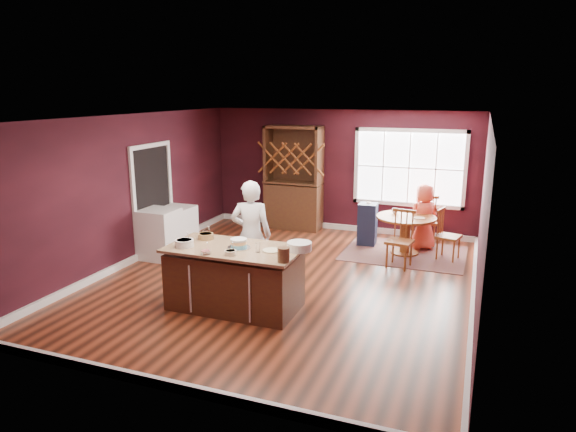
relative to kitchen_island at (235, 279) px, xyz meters
The scene contains 28 objects.
room_shell 1.60m from the kitchen_island, 76.89° to the left, with size 7.00×7.00×7.00m.
window 5.19m from the kitchen_island, 69.27° to the left, with size 2.36×0.10×1.66m, color white, non-canonical shape.
doorway 3.32m from the kitchen_island, 144.85° to the left, with size 0.08×1.26×2.13m, color white, non-canonical shape.
kitchen_island is the anchor object (origin of this frame).
dining_table 3.98m from the kitchen_island, 60.44° to the left, with size 1.14×1.14×0.75m.
baker 0.92m from the kitchen_island, 97.03° to the left, with size 0.64×0.42×1.76m, color silver.
layer_cake 0.55m from the kitchen_island, ahead, with size 0.33×0.33×0.13m, color silver, non-canonical shape.
bowl_blue 0.89m from the kitchen_island, 162.81° to the right, with size 0.27×0.27×0.10m, color beige.
bowl_yellow 0.82m from the kitchen_island, 158.23° to the left, with size 0.23×0.23×0.09m, color #94714A.
bowl_pink 0.69m from the kitchen_island, 118.27° to the right, with size 0.15×0.15×0.05m, color silver.
bowl_olive 0.61m from the kitchen_island, 71.47° to the right, with size 0.16×0.16×0.06m, color beige.
drinking_glass 0.69m from the kitchen_island, 11.35° to the right, with size 0.07×0.07×0.14m, color white.
dinner_plate 0.75m from the kitchen_island, ahead, with size 0.26×0.26×0.02m, color beige.
white_tub 1.09m from the kitchen_island, 12.10° to the left, with size 0.35×0.35×0.12m, color white.
stoneware_crock 1.11m from the kitchen_island, 20.68° to the right, with size 0.16×0.16×0.19m, color #513A24.
toy_figurine 0.96m from the kitchen_island, 13.60° to the right, with size 0.05×0.05×0.08m, color yellow, non-canonical shape.
rug 4.00m from the kitchen_island, 60.44° to the left, with size 2.29×1.77×0.01m, color brown.
chair_east 4.38m from the kitchen_island, 50.76° to the left, with size 0.41×0.39×0.98m, color brown, non-canonical shape.
chair_south 3.28m from the kitchen_island, 53.01° to the left, with size 0.44×0.42×1.05m, color brown, non-canonical shape.
chair_north 4.73m from the kitchen_island, 61.81° to the left, with size 0.46×0.44×1.09m, color brown, non-canonical shape.
seated_woman 4.50m from the kitchen_island, 60.07° to the left, with size 0.65×0.42×1.32m, color #F2583F.
high_chair 3.97m from the kitchen_island, 73.29° to the left, with size 0.37×0.37×0.90m, color #18223A, non-canonical shape.
toddler 4.01m from the kitchen_island, 72.36° to the left, with size 0.18×0.14×0.26m, color #8CA5BF, non-canonical shape.
table_plate 4.04m from the kitchen_island, 56.68° to the left, with size 0.21×0.21×0.02m, color beige.
table_cup 4.04m from the kitchen_island, 64.74° to the left, with size 0.12×0.12×0.10m, color white.
hutch 4.62m from the kitchen_island, 99.19° to the left, with size 1.28×0.53×2.34m, color #341E14.
washer 2.81m from the kitchen_island, 146.31° to the left, with size 0.65×0.63×0.94m, color white.
dryer 3.21m from the kitchen_island, 136.77° to the left, with size 0.59×0.58×0.86m, color silver.
Camera 1 is at (2.89, -7.58, 3.11)m, focal length 32.00 mm.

